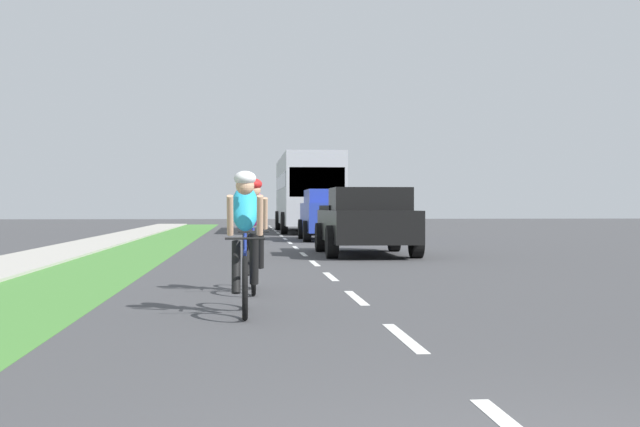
# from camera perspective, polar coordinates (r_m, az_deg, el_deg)

# --- Properties ---
(ground_plane) EXTENTS (120.00, 120.00, 0.00)m
(ground_plane) POSITION_cam_1_polar(r_m,az_deg,el_deg) (23.26, -1.27, -2.48)
(ground_plane) COLOR #424244
(grass_verge) EXTENTS (2.07, 70.00, 0.01)m
(grass_verge) POSITION_cam_1_polar(r_m,az_deg,el_deg) (23.38, -11.71, -2.47)
(grass_verge) COLOR #478438
(grass_verge) RESTS_ON ground_plane
(sidewalk_concrete) EXTENTS (1.84, 70.00, 0.10)m
(sidewalk_concrete) POSITION_cam_1_polar(r_m,az_deg,el_deg) (23.70, -16.42, -2.44)
(sidewalk_concrete) COLOR #B2ADA3
(sidewalk_concrete) RESTS_ON ground_plane
(lane_markings_center) EXTENTS (0.12, 54.30, 0.01)m
(lane_markings_center) POSITION_cam_1_polar(r_m,az_deg,el_deg) (27.25, -1.79, -2.04)
(lane_markings_center) COLOR white
(lane_markings_center) RESTS_ON ground_plane
(cyclist_lead) EXTENTS (0.42, 1.72, 1.58)m
(cyclist_lead) POSITION_cam_1_polar(r_m,az_deg,el_deg) (9.76, -4.86, -1.80)
(cyclist_lead) COLOR black
(cyclist_lead) RESTS_ON ground_plane
(cyclist_trailing) EXTENTS (0.42, 1.72, 1.58)m
(cyclist_trailing) POSITION_cam_1_polar(r_m,az_deg,el_deg) (12.29, -4.33, -1.33)
(cyclist_trailing) COLOR black
(cyclist_trailing) RESTS_ON ground_plane
(pickup_black) EXTENTS (2.22, 5.10, 1.64)m
(pickup_black) POSITION_cam_1_polar(r_m,az_deg,el_deg) (21.71, 2.99, -0.51)
(pickup_black) COLOR black
(pickup_black) RESTS_ON ground_plane
(suv_blue) EXTENTS (2.15, 4.70, 1.79)m
(suv_blue) POSITION_cam_1_polar(r_m,az_deg,el_deg) (31.14, 0.71, 0.01)
(suv_blue) COLOR #23389E
(suv_blue) RESTS_ON ground_plane
(bus_silver) EXTENTS (2.78, 11.60, 3.48)m
(bus_silver) POSITION_cam_1_polar(r_m,az_deg,el_deg) (41.38, -0.83, 1.55)
(bus_silver) COLOR #A5A8AD
(bus_silver) RESTS_ON ground_plane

